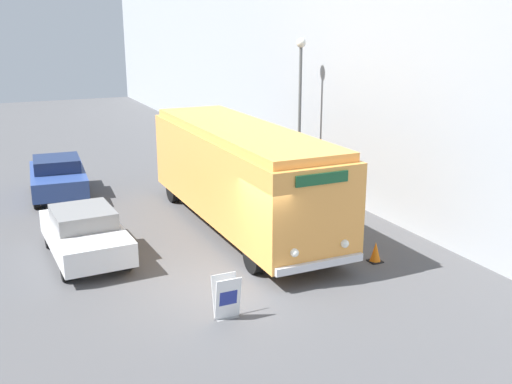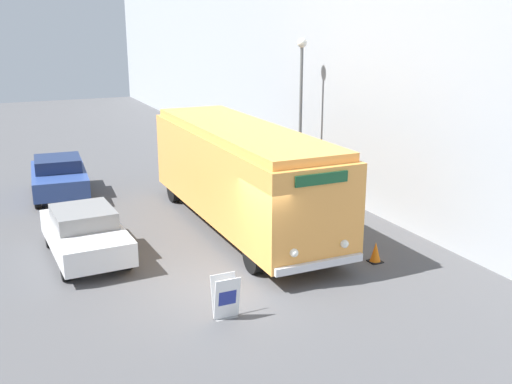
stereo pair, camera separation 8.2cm
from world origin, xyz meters
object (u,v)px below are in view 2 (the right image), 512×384
parked_car_mid (59,176)px  parked_car_near (85,233)px  traffic_cone (376,252)px  sign_board (226,298)px  vintage_bus (241,172)px  streetlamp (301,92)px

parked_car_mid → parked_car_near: bearing=-86.6°
parked_car_near → traffic_cone: 8.17m
sign_board → parked_car_near: 5.51m
vintage_bus → parked_car_near: (-5.05, -0.61, -1.11)m
streetlamp → parked_car_near: streetlamp is taller
streetlamp → parked_car_near: (-8.88, -3.68, -3.12)m
sign_board → streetlamp: streetlamp is taller
parked_car_mid → traffic_cone: bearing=-51.2°
traffic_cone → vintage_bus: bearing=116.9°
sign_board → parked_car_mid: 11.91m
parked_car_mid → traffic_cone: parked_car_mid is taller
vintage_bus → parked_car_mid: bearing=128.9°
traffic_cone → sign_board: bearing=-165.6°
parked_car_near → traffic_cone: (7.26, -3.73, -0.44)m
vintage_bus → parked_car_near: 5.21m
parked_car_near → parked_car_mid: size_ratio=1.00×
sign_board → parked_car_near: (-2.26, 5.02, 0.24)m
sign_board → traffic_cone: (5.00, 1.29, -0.21)m
sign_board → parked_car_near: parked_car_near is taller
vintage_bus → parked_car_near: vintage_bus is taller
vintage_bus → streetlamp: 5.30m
vintage_bus → traffic_cone: vintage_bus is taller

